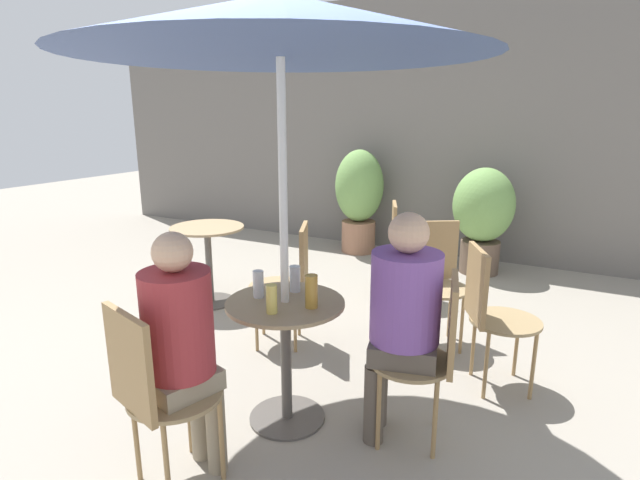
{
  "coord_description": "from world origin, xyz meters",
  "views": [
    {
      "loc": [
        1.54,
        -2.16,
        1.71
      ],
      "look_at": [
        0.2,
        0.37,
        0.96
      ],
      "focal_mm": 28.0,
      "sensor_mm": 36.0,
      "label": 1
    }
  ],
  "objects_px": {
    "cafe_table_far": "(208,250)",
    "bistro_chair_4": "(490,306)",
    "seated_person_0": "(182,337)",
    "potted_plant_0": "(359,195)",
    "bistro_chair_5": "(436,272)",
    "bistro_chair_2": "(291,274)",
    "beer_glass_2": "(295,279)",
    "potted_plant_1": "(483,213)",
    "bistro_chair_0": "(153,385)",
    "bistro_chair_1": "(431,346)",
    "bistro_chair_3": "(404,244)",
    "beer_glass_1": "(311,291)",
    "umbrella": "(280,26)",
    "cafe_table_near": "(286,338)",
    "beer_glass_3": "(258,284)",
    "seated_person_1": "(402,310)",
    "beer_glass_0": "(272,299)"
  },
  "relations": [
    {
      "from": "beer_glass_2",
      "to": "potted_plant_1",
      "type": "xyz_separation_m",
      "value": [
        0.47,
        3.1,
        -0.13
      ]
    },
    {
      "from": "bistro_chair_4",
      "to": "potted_plant_0",
      "type": "bearing_deg",
      "value": 11.65
    },
    {
      "from": "bistro_chair_1",
      "to": "beer_glass_2",
      "type": "bearing_deg",
      "value": -101.99
    },
    {
      "from": "beer_glass_2",
      "to": "beer_glass_0",
      "type": "bearing_deg",
      "value": -80.13
    },
    {
      "from": "cafe_table_far",
      "to": "bistro_chair_2",
      "type": "bearing_deg",
      "value": -18.54
    },
    {
      "from": "beer_glass_1",
      "to": "cafe_table_near",
      "type": "bearing_deg",
      "value": 178.61
    },
    {
      "from": "beer_glass_3",
      "to": "potted_plant_0",
      "type": "relative_size",
      "value": 0.12
    },
    {
      "from": "bistro_chair_2",
      "to": "bistro_chair_3",
      "type": "relative_size",
      "value": 1.0
    },
    {
      "from": "seated_person_0",
      "to": "potted_plant_0",
      "type": "height_order",
      "value": "potted_plant_0"
    },
    {
      "from": "bistro_chair_2",
      "to": "beer_glass_3",
      "type": "bearing_deg",
      "value": -4.57
    },
    {
      "from": "bistro_chair_3",
      "to": "beer_glass_3",
      "type": "height_order",
      "value": "bistro_chair_3"
    },
    {
      "from": "potted_plant_0",
      "to": "bistro_chair_2",
      "type": "bearing_deg",
      "value": -77.14
    },
    {
      "from": "bistro_chair_4",
      "to": "bistro_chair_5",
      "type": "relative_size",
      "value": 1.0
    },
    {
      "from": "bistro_chair_0",
      "to": "bistro_chair_4",
      "type": "distance_m",
      "value": 1.99
    },
    {
      "from": "seated_person_1",
      "to": "beer_glass_3",
      "type": "distance_m",
      "value": 0.79
    },
    {
      "from": "bistro_chair_1",
      "to": "beer_glass_3",
      "type": "distance_m",
      "value": 0.97
    },
    {
      "from": "bistro_chair_5",
      "to": "seated_person_0",
      "type": "relative_size",
      "value": 0.75
    },
    {
      "from": "beer_glass_2",
      "to": "bistro_chair_4",
      "type": "bearing_deg",
      "value": 36.91
    },
    {
      "from": "cafe_table_near",
      "to": "bistro_chair_0",
      "type": "relative_size",
      "value": 0.78
    },
    {
      "from": "beer_glass_0",
      "to": "beer_glass_2",
      "type": "height_order",
      "value": "same"
    },
    {
      "from": "seated_person_1",
      "to": "beer_glass_0",
      "type": "relative_size",
      "value": 8.26
    },
    {
      "from": "seated_person_0",
      "to": "umbrella",
      "type": "distance_m",
      "value": 1.5
    },
    {
      "from": "seated_person_0",
      "to": "cafe_table_near",
      "type": "bearing_deg",
      "value": -90.0
    },
    {
      "from": "bistro_chair_5",
      "to": "umbrella",
      "type": "xyz_separation_m",
      "value": [
        -0.45,
        -1.39,
        1.55
      ]
    },
    {
      "from": "beer_glass_2",
      "to": "beer_glass_1",
      "type": "bearing_deg",
      "value": -39.82
    },
    {
      "from": "bistro_chair_0",
      "to": "bistro_chair_4",
      "type": "relative_size",
      "value": 1.0
    },
    {
      "from": "seated_person_1",
      "to": "umbrella",
      "type": "distance_m",
      "value": 1.5
    },
    {
      "from": "bistro_chair_3",
      "to": "seated_person_0",
      "type": "relative_size",
      "value": 0.75
    },
    {
      "from": "cafe_table_far",
      "to": "bistro_chair_1",
      "type": "distance_m",
      "value": 2.53
    },
    {
      "from": "bistro_chair_0",
      "to": "bistro_chair_1",
      "type": "height_order",
      "value": "same"
    },
    {
      "from": "seated_person_1",
      "to": "cafe_table_near",
      "type": "bearing_deg",
      "value": -90.0
    },
    {
      "from": "bistro_chair_4",
      "to": "cafe_table_near",
      "type": "bearing_deg",
      "value": 107.07
    },
    {
      "from": "bistro_chair_1",
      "to": "bistro_chair_5",
      "type": "bearing_deg",
      "value": -179.5
    },
    {
      "from": "bistro_chair_1",
      "to": "bistro_chair_3",
      "type": "relative_size",
      "value": 1.0
    },
    {
      "from": "cafe_table_far",
      "to": "bistro_chair_4",
      "type": "distance_m",
      "value": 2.51
    },
    {
      "from": "bistro_chair_0",
      "to": "beer_glass_0",
      "type": "bearing_deg",
      "value": -96.11
    },
    {
      "from": "bistro_chair_0",
      "to": "beer_glass_1",
      "type": "height_order",
      "value": "bistro_chair_0"
    },
    {
      "from": "bistro_chair_5",
      "to": "bistro_chair_4",
      "type": "bearing_deg",
      "value": -77.84
    },
    {
      "from": "bistro_chair_3",
      "to": "bistro_chair_4",
      "type": "bearing_deg",
      "value": -162.63
    },
    {
      "from": "seated_person_1",
      "to": "beer_glass_0",
      "type": "xyz_separation_m",
      "value": [
        -0.58,
        -0.31,
        0.06
      ]
    },
    {
      "from": "bistro_chair_5",
      "to": "seated_person_0",
      "type": "bearing_deg",
      "value": -138.36
    },
    {
      "from": "cafe_table_far",
      "to": "potted_plant_0",
      "type": "bearing_deg",
      "value": 77.26
    },
    {
      "from": "cafe_table_far",
      "to": "umbrella",
      "type": "distance_m",
      "value": 2.53
    },
    {
      "from": "bistro_chair_0",
      "to": "bistro_chair_4",
      "type": "height_order",
      "value": "same"
    },
    {
      "from": "seated_person_1",
      "to": "potted_plant_1",
      "type": "relative_size",
      "value": 1.09
    },
    {
      "from": "beer_glass_2",
      "to": "cafe_table_far",
      "type": "bearing_deg",
      "value": 145.8
    },
    {
      "from": "seated_person_0",
      "to": "beer_glass_0",
      "type": "relative_size",
      "value": 8.1
    },
    {
      "from": "bistro_chair_2",
      "to": "umbrella",
      "type": "distance_m",
      "value": 1.82
    },
    {
      "from": "bistro_chair_4",
      "to": "seated_person_1",
      "type": "bearing_deg",
      "value": 129.8
    },
    {
      "from": "bistro_chair_3",
      "to": "bistro_chair_0",
      "type": "bearing_deg",
      "value": 154.45
    }
  ]
}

